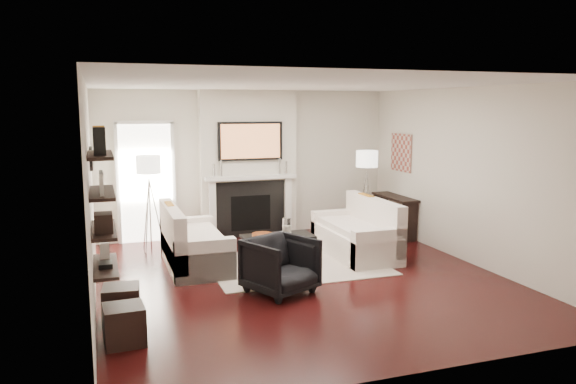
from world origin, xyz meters
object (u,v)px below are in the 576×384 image
object	(u,v)px
loveseat_right_base	(355,242)
lamp_right_shade	(367,159)
ottoman_near	(121,303)
loveseat_left_base	(196,253)
coffee_table	(278,237)
lamp_left_shade	(148,164)
armchair	(280,263)

from	to	relation	value
loveseat_right_base	lamp_right_shade	xyz separation A→B (m)	(0.79, 1.19, 1.24)
lamp_right_shade	ottoman_near	bearing A→B (deg)	-147.31
loveseat_left_base	lamp_right_shade	world-z (taller)	lamp_right_shade
coffee_table	ottoman_near	size ratio (longest dim) A/B	2.75
loveseat_left_base	ottoman_near	xyz separation A→B (m)	(-1.16, -1.91, -0.01)
loveseat_right_base	coffee_table	distance (m)	1.33
ottoman_near	lamp_right_shade	bearing A→B (deg)	32.69
loveseat_left_base	lamp_left_shade	bearing A→B (deg)	113.48
coffee_table	lamp_right_shade	xyz separation A→B (m)	(2.10, 1.15, 1.05)
loveseat_right_base	ottoman_near	distance (m)	4.11
loveseat_left_base	coffee_table	bearing A→B (deg)	-7.31
loveseat_left_base	lamp_right_shade	xyz separation A→B (m)	(3.36, 0.99, 1.24)
loveseat_left_base	coffee_table	xyz separation A→B (m)	(1.26, -0.16, 0.19)
loveseat_right_base	ottoman_near	world-z (taller)	loveseat_right_base
loveseat_left_base	armchair	world-z (taller)	armchair
loveseat_right_base	lamp_left_shade	world-z (taller)	lamp_left_shade
coffee_table	armchair	bearing A→B (deg)	-106.49
coffee_table	lamp_left_shade	bearing A→B (deg)	141.92
loveseat_left_base	lamp_left_shade	distance (m)	1.84
loveseat_right_base	coffee_table	size ratio (longest dim) A/B	1.64
loveseat_left_base	lamp_left_shade	world-z (taller)	lamp_left_shade
loveseat_right_base	ottoman_near	size ratio (longest dim) A/B	4.50
loveseat_right_base	coffee_table	xyz separation A→B (m)	(-1.31, 0.03, 0.19)
loveseat_right_base	lamp_left_shade	xyz separation A→B (m)	(-3.11, 1.45, 1.24)
lamp_left_shade	lamp_right_shade	world-z (taller)	same
loveseat_left_base	armchair	size ratio (longest dim) A/B	2.25
loveseat_left_base	lamp_right_shade	size ratio (longest dim) A/B	4.50
loveseat_left_base	loveseat_right_base	distance (m)	2.58
loveseat_left_base	loveseat_right_base	world-z (taller)	same
lamp_left_shade	lamp_right_shade	xyz separation A→B (m)	(3.90, -0.26, 0.00)
loveseat_right_base	armchair	bearing A→B (deg)	-141.39
armchair	lamp_left_shade	distance (m)	3.32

